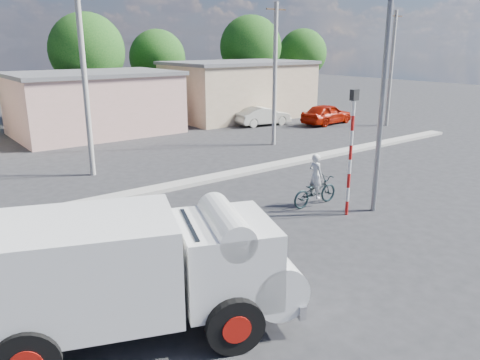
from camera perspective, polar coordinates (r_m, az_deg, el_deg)
ground_plane at (r=13.81m, az=8.96°, el=-8.75°), size 120.00×120.00×0.00m
median at (r=19.75m, az=-7.95°, el=-0.68°), size 40.00×0.80×0.16m
truck at (r=9.74m, az=-11.97°, el=-10.61°), size 6.74×4.41×2.62m
bicycle at (r=17.53m, az=9.12°, el=-1.34°), size 2.10×0.76×1.10m
cyclist at (r=17.45m, az=9.16°, el=-0.45°), size 0.41×0.61×1.66m
car_cream at (r=34.60m, az=2.86°, el=7.79°), size 4.25×1.98×1.35m
car_red at (r=35.65m, az=10.51°, el=7.93°), size 4.59×2.20×1.51m
traffic_pole at (r=16.25m, az=13.41°, el=4.48°), size 0.28×0.18×4.36m
streetlight at (r=16.51m, az=16.91°, el=12.72°), size 2.34×0.22×9.00m
building_row at (r=32.42m, az=-18.87°, el=8.98°), size 37.80×7.30×4.44m
tree_row at (r=40.63m, az=-13.66°, el=14.71°), size 51.24×7.43×8.42m
utility_poles at (r=24.06m, az=-6.29°, el=12.10°), size 35.40×0.24×8.00m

